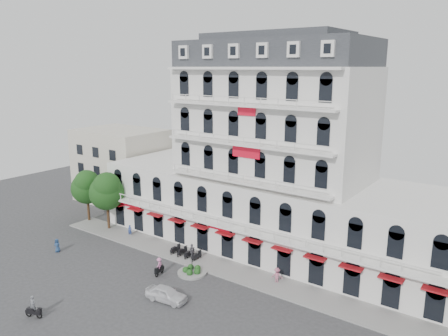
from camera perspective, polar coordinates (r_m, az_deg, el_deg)
ground at (r=43.38m, az=-6.33°, el=-17.49°), size 120.00×120.00×0.00m
sidewalk at (r=49.51m, az=0.85°, el=-13.20°), size 53.00×4.00×0.16m
main_building at (r=53.40m, az=6.45°, el=-0.04°), size 45.00×15.00×25.80m
flank_building_west at (r=74.68m, az=-13.25°, el=0.35°), size 14.00×10.00×12.00m
traffic_island at (r=48.96m, az=-4.18°, el=-13.33°), size 3.20×3.20×1.60m
parked_scooter_row at (r=52.96m, az=-5.02°, el=-11.53°), size 4.40×1.80×1.10m
tree_west_outer at (r=65.70m, az=-17.48°, el=-2.23°), size 4.50×4.48×7.76m
tree_west_inner at (r=61.47m, az=-15.07°, el=-2.78°), size 4.76×4.76×8.25m
parked_car at (r=43.99m, az=-7.55°, el=-15.98°), size 4.42×2.29×1.44m
rider_west at (r=44.42m, az=-23.66°, el=-16.39°), size 1.63×0.87×2.13m
rider_center at (r=48.80m, az=-8.46°, el=-12.54°), size 0.77×1.68×1.97m
pedestrian_left at (r=57.51m, az=-20.97°, el=-9.43°), size 0.97×0.85×1.68m
pedestrian_mid at (r=52.16m, az=-4.22°, el=-10.80°), size 1.17×0.89×1.85m
pedestrian_right at (r=46.93m, az=6.93°, el=-13.79°), size 1.28×1.04×1.73m
pedestrian_far at (r=59.92m, az=-12.19°, el=-8.00°), size 0.66×0.57×1.52m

